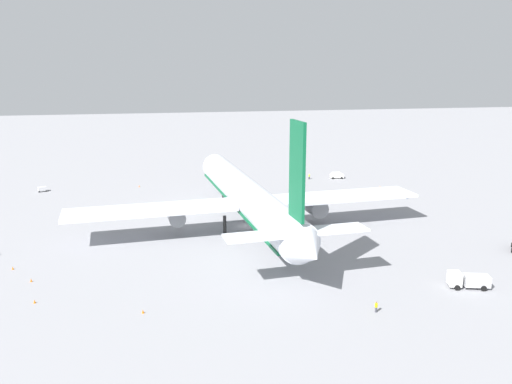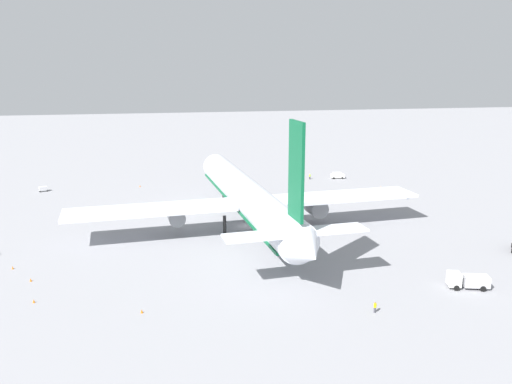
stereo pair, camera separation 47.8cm
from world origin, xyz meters
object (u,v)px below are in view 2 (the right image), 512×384
at_px(service_van, 337,175).
at_px(ground_worker_1, 375,307).
at_px(ground_worker_4, 408,196).
at_px(traffic_cone_4, 140,186).
at_px(ground_worker_3, 310,176).
at_px(traffic_cone_3, 13,268).
at_px(baggage_cart_1, 43,189).
at_px(service_truck_1, 468,280).
at_px(traffic_cone_0, 34,301).
at_px(traffic_cone_1, 31,280).
at_px(traffic_cone_2, 142,311).
at_px(ground_worker_0, 377,192).
at_px(ground_worker_2, 381,189).
at_px(airliner, 248,196).

bearing_deg(service_van, ground_worker_1, 162.96).
height_order(ground_worker_4, traffic_cone_4, ground_worker_4).
relative_size(ground_worker_3, traffic_cone_3, 3.17).
height_order(baggage_cart_1, ground_worker_4, ground_worker_4).
relative_size(service_van, baggage_cart_1, 1.38).
xyz_separation_m(service_truck_1, ground_worker_1, (-4.83, 17.84, -0.53)).
height_order(baggage_cart_1, traffic_cone_3, baggage_cart_1).
height_order(service_truck_1, ground_worker_1, service_truck_1).
bearing_deg(ground_worker_3, traffic_cone_0, 138.58).
relative_size(traffic_cone_1, traffic_cone_4, 1.00).
bearing_deg(traffic_cone_2, ground_worker_4, -52.47).
bearing_deg(traffic_cone_2, service_van, -36.21).
bearing_deg(traffic_cone_0, baggage_cart_1, 9.32).
height_order(service_van, traffic_cone_0, service_van).
bearing_deg(traffic_cone_0, ground_worker_0, -56.50).
height_order(service_truck_1, ground_worker_3, service_truck_1).
height_order(ground_worker_1, ground_worker_4, ground_worker_4).
xyz_separation_m(baggage_cart_1, ground_worker_2, (-20.15, -93.05, 0.14)).
height_order(ground_worker_0, ground_worker_3, ground_worker_3).
distance_m(traffic_cone_3, traffic_cone_4, 63.95).
bearing_deg(traffic_cone_3, airliner, -71.31).
height_order(service_van, traffic_cone_4, service_van).
bearing_deg(airliner, ground_worker_3, -31.94).
bearing_deg(traffic_cone_1, ground_worker_4, -66.50).
relative_size(service_van, ground_worker_0, 2.54).
bearing_deg(traffic_cone_3, traffic_cone_0, -156.58).
xyz_separation_m(service_van, ground_worker_4, (-28.64, -9.12, -0.12)).
relative_size(ground_worker_0, ground_worker_3, 0.99).
distance_m(service_truck_1, baggage_cart_1, 114.50).
relative_size(service_van, traffic_cone_2, 7.96).
bearing_deg(traffic_cone_0, service_van, -45.23).
height_order(ground_worker_0, traffic_cone_3, ground_worker_0).
xyz_separation_m(traffic_cone_1, traffic_cone_4, (66.72, -16.58, 0.00)).
relative_size(ground_worker_0, traffic_cone_2, 3.14).
bearing_deg(ground_worker_3, traffic_cone_1, 134.26).
height_order(baggage_cart_1, ground_worker_0, ground_worker_0).
height_order(traffic_cone_1, traffic_cone_4, same).
height_order(service_truck_1, traffic_cone_3, service_truck_1).
xyz_separation_m(service_truck_1, service_van, (83.13, -9.12, -0.33)).
height_order(service_van, ground_worker_1, service_van).
distance_m(airliner, traffic_cone_4, 51.67).
bearing_deg(service_van, service_truck_1, 173.74).
relative_size(service_truck_1, ground_worker_2, 3.75).
bearing_deg(traffic_cone_4, service_van, -90.37).
distance_m(ground_worker_1, traffic_cone_3, 61.54).
relative_size(ground_worker_2, traffic_cone_1, 3.24).
bearing_deg(ground_worker_0, ground_worker_2, -39.72).
height_order(baggage_cart_1, traffic_cone_1, baggage_cart_1).
bearing_deg(ground_worker_1, ground_worker_2, -25.41).
height_order(baggage_cart_1, ground_worker_2, ground_worker_2).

